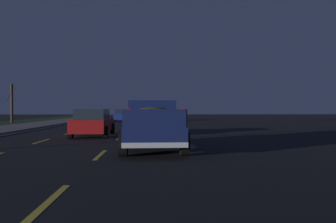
{
  "coord_description": "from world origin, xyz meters",
  "views": [
    {
      "loc": [
        -1.1,
        -3.43,
        1.53
      ],
      "look_at": [
        13.82,
        -4.2,
        1.43
      ],
      "focal_mm": 36.12,
      "sensor_mm": 36.0,
      "label": 1
    }
  ],
  "objects_px": {
    "pickup_truck": "(152,124)",
    "sedan_blue": "(122,115)",
    "sedan_red": "(93,122)",
    "bare_tree_far": "(12,102)"
  },
  "relations": [
    {
      "from": "pickup_truck",
      "to": "sedan_blue",
      "type": "relative_size",
      "value": 1.23
    },
    {
      "from": "sedan_blue",
      "to": "sedan_red",
      "type": "relative_size",
      "value": 1.0
    },
    {
      "from": "pickup_truck",
      "to": "sedan_blue",
      "type": "distance_m",
      "value": 28.96
    },
    {
      "from": "sedan_red",
      "to": "bare_tree_far",
      "type": "xyz_separation_m",
      "value": [
        19.36,
        12.24,
        1.54
      ]
    },
    {
      "from": "sedan_red",
      "to": "sedan_blue",
      "type": "bearing_deg",
      "value": 0.64
    },
    {
      "from": "sedan_red",
      "to": "bare_tree_far",
      "type": "bearing_deg",
      "value": 32.32
    },
    {
      "from": "sedan_blue",
      "to": "pickup_truck",
      "type": "bearing_deg",
      "value": -172.96
    },
    {
      "from": "sedan_red",
      "to": "bare_tree_far",
      "type": "height_order",
      "value": "bare_tree_far"
    },
    {
      "from": "sedan_blue",
      "to": "sedan_red",
      "type": "xyz_separation_m",
      "value": [
        -22.45,
        -0.25,
        0.0
      ]
    },
    {
      "from": "bare_tree_far",
      "to": "sedan_blue",
      "type": "bearing_deg",
      "value": -75.52
    }
  ]
}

